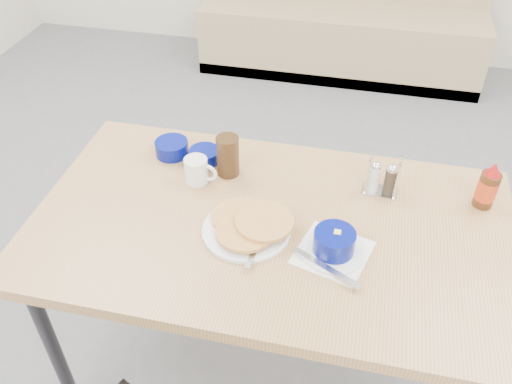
% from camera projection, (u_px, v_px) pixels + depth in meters
% --- Properties ---
extents(booth_bench, '(1.90, 0.56, 1.22)m').
position_uv_depth(booth_bench, '(343.00, 19.00, 3.73)').
color(booth_bench, tan).
rests_on(booth_bench, ground).
extents(dining_table, '(1.40, 0.80, 0.76)m').
position_uv_depth(dining_table, '(271.00, 238.00, 1.62)').
color(dining_table, tan).
rests_on(dining_table, ground).
extents(pancake_plate, '(0.26, 0.28, 0.05)m').
position_uv_depth(pancake_plate, '(248.00, 226.00, 1.54)').
color(pancake_plate, white).
rests_on(pancake_plate, dining_table).
extents(coffee_mug, '(0.11, 0.07, 0.08)m').
position_uv_depth(coffee_mug, '(197.00, 170.00, 1.70)').
color(coffee_mug, white).
rests_on(coffee_mug, dining_table).
extents(grits_setting, '(0.23, 0.24, 0.08)m').
position_uv_depth(grits_setting, '(334.00, 245.00, 1.46)').
color(grits_setting, white).
rests_on(grits_setting, dining_table).
extents(creamer_bowl, '(0.11, 0.11, 0.05)m').
position_uv_depth(creamer_bowl, '(172.00, 148.00, 1.82)').
color(creamer_bowl, '#040E6D').
rests_on(creamer_bowl, dining_table).
extents(butter_bowl, '(0.10, 0.10, 0.04)m').
position_uv_depth(butter_bowl, '(204.00, 156.00, 1.79)').
color(butter_bowl, '#040E6D').
rests_on(butter_bowl, dining_table).
extents(amber_tumbler, '(0.09, 0.09, 0.14)m').
position_uv_depth(amber_tumbler, '(228.00, 156.00, 1.71)').
color(amber_tumbler, '#382311').
rests_on(amber_tumbler, dining_table).
extents(condiment_caddy, '(0.11, 0.07, 0.13)m').
position_uv_depth(condiment_caddy, '(382.00, 180.00, 1.66)').
color(condiment_caddy, silver).
rests_on(condiment_caddy, dining_table).
extents(syrup_bottle, '(0.06, 0.06, 0.16)m').
position_uv_depth(syrup_bottle, '(488.00, 187.00, 1.59)').
color(syrup_bottle, '#47230F').
rests_on(syrup_bottle, dining_table).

